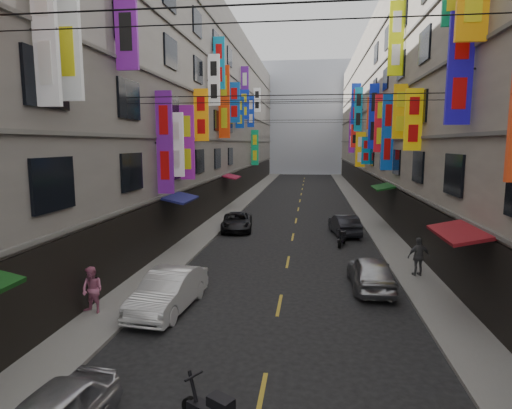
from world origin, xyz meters
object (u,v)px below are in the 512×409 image
(car_left_mid, at_px, (168,291))
(pedestrian_rfar, at_px, (419,257))
(car_left_far, at_px, (237,222))
(car_right_mid, at_px, (371,272))
(car_right_far, at_px, (344,225))
(scooter_far_right, at_px, (342,239))
(pedestrian_lfar, at_px, (92,290))

(car_left_mid, distance_m, pedestrian_rfar, 11.23)
(car_left_far, distance_m, pedestrian_rfar, 13.87)
(car_right_mid, height_order, car_right_far, car_right_mid)
(car_left_mid, bearing_deg, scooter_far_right, 62.70)
(scooter_far_right, relative_size, pedestrian_lfar, 1.06)
(scooter_far_right, relative_size, car_left_mid, 0.40)
(pedestrian_lfar, xyz_separation_m, pedestrian_rfar, (12.49, 5.94, 0.05))
(pedestrian_lfar, distance_m, pedestrian_rfar, 13.83)
(scooter_far_right, distance_m, car_right_mid, 7.64)
(scooter_far_right, xyz_separation_m, car_left_far, (-7.02, 3.73, 0.18))
(car_left_far, distance_m, car_right_mid, 13.69)
(car_right_far, bearing_deg, pedestrian_rfar, 97.69)
(scooter_far_right, relative_size, car_right_mid, 0.43)
(car_left_mid, height_order, car_left_far, car_left_mid)
(car_left_mid, distance_m, pedestrian_lfar, 2.64)
(scooter_far_right, height_order, car_left_mid, car_left_mid)
(pedestrian_lfar, relative_size, pedestrian_rfar, 0.94)
(scooter_far_right, height_order, car_right_far, car_right_far)
(car_right_mid, bearing_deg, pedestrian_lfar, 21.16)
(car_left_mid, bearing_deg, car_left_far, 95.38)
(car_right_far, height_order, pedestrian_lfar, pedestrian_lfar)
(scooter_far_right, xyz_separation_m, pedestrian_rfar, (2.99, -5.86, 0.56))
(scooter_far_right, height_order, pedestrian_rfar, pedestrian_rfar)
(car_left_mid, relative_size, car_left_far, 0.99)
(pedestrian_rfar, bearing_deg, pedestrian_lfar, 10.46)
(scooter_far_right, bearing_deg, car_right_mid, 109.58)
(car_right_mid, relative_size, pedestrian_lfar, 2.50)
(scooter_far_right, relative_size, pedestrian_rfar, 1.00)
(car_left_far, bearing_deg, car_right_mid, -62.91)
(car_right_far, bearing_deg, car_right_mid, 83.12)
(car_left_far, bearing_deg, scooter_far_right, -35.03)
(scooter_far_right, xyz_separation_m, car_left_mid, (-7.02, -10.94, 0.29))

